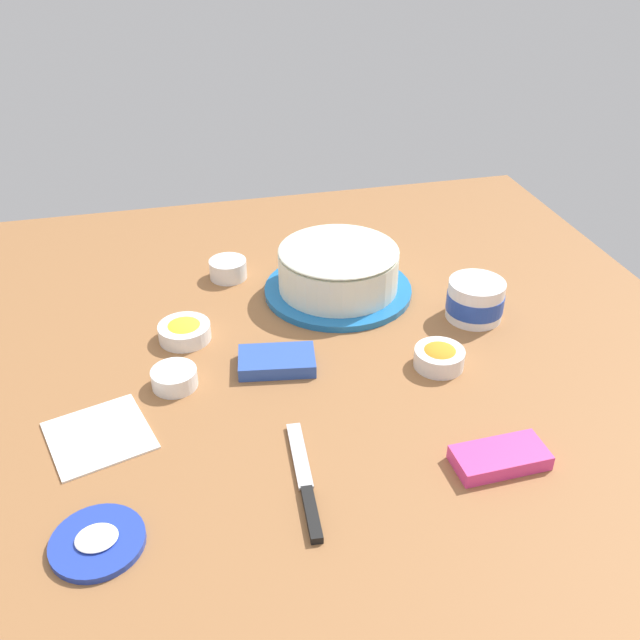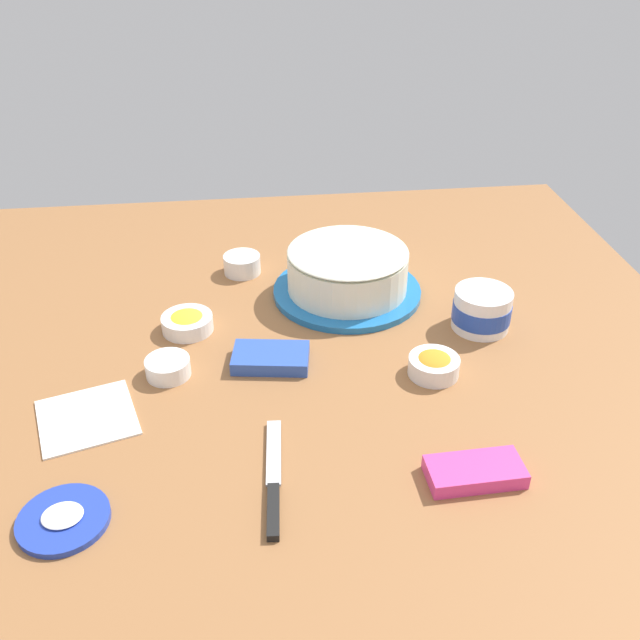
% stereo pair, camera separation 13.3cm
% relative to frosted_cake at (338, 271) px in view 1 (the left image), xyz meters
% --- Properties ---
extents(ground_plane, '(1.54, 1.54, 0.00)m').
position_rel_frosted_cake_xyz_m(ground_plane, '(-0.11, -0.23, -0.05)').
color(ground_plane, '#936038').
extents(frosted_cake, '(0.31, 0.31, 0.11)m').
position_rel_frosted_cake_xyz_m(frosted_cake, '(0.00, 0.00, 0.00)').
color(frosted_cake, '#1E6BB2').
rests_on(frosted_cake, ground_plane).
extents(frosting_tub, '(0.11, 0.11, 0.08)m').
position_rel_frosted_cake_xyz_m(frosting_tub, '(0.24, -0.15, -0.01)').
color(frosting_tub, white).
rests_on(frosting_tub, ground_plane).
extents(frosting_tub_lid, '(0.13, 0.13, 0.02)m').
position_rel_frosted_cake_xyz_m(frosting_tub_lid, '(-0.48, -0.56, -0.05)').
color(frosting_tub_lid, '#233DAD').
rests_on(frosting_tub_lid, ground_plane).
extents(spreading_knife, '(0.04, 0.24, 0.01)m').
position_rel_frosted_cake_xyz_m(spreading_knife, '(-0.19, -0.54, -0.05)').
color(spreading_knife, silver).
rests_on(spreading_knife, ground_plane).
extents(sprinkle_bowl_orange, '(0.09, 0.09, 0.04)m').
position_rel_frosted_cake_xyz_m(sprinkle_bowl_orange, '(0.11, -0.29, -0.03)').
color(sprinkle_bowl_orange, white).
rests_on(sprinkle_bowl_orange, ground_plane).
extents(sprinkle_bowl_yellow, '(0.10, 0.10, 0.04)m').
position_rel_frosted_cake_xyz_m(sprinkle_bowl_yellow, '(-0.33, -0.10, -0.03)').
color(sprinkle_bowl_yellow, white).
rests_on(sprinkle_bowl_yellow, ground_plane).
extents(sprinkle_bowl_green, '(0.08, 0.08, 0.03)m').
position_rel_frosted_cake_xyz_m(sprinkle_bowl_green, '(-0.35, -0.24, -0.04)').
color(sprinkle_bowl_green, white).
rests_on(sprinkle_bowl_green, ground_plane).
extents(sprinkle_bowl_blue, '(0.08, 0.08, 0.04)m').
position_rel_frosted_cake_xyz_m(sprinkle_bowl_blue, '(-0.22, 0.12, -0.03)').
color(sprinkle_bowl_blue, white).
rests_on(sprinkle_bowl_blue, ground_plane).
extents(candy_box_lower, '(0.14, 0.07, 0.02)m').
position_rel_frosted_cake_xyz_m(candy_box_lower, '(0.11, -0.55, -0.04)').
color(candy_box_lower, '#E53D8E').
rests_on(candy_box_lower, ground_plane).
extents(candy_box_upper, '(0.15, 0.10, 0.02)m').
position_rel_frosted_cake_xyz_m(candy_box_upper, '(-0.17, -0.23, -0.04)').
color(candy_box_upper, '#2D51B2').
rests_on(candy_box_upper, ground_plane).
extents(paper_napkin, '(0.19, 0.19, 0.01)m').
position_rel_frosted_cake_xyz_m(paper_napkin, '(-0.48, -0.34, -0.05)').
color(paper_napkin, white).
rests_on(paper_napkin, ground_plane).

